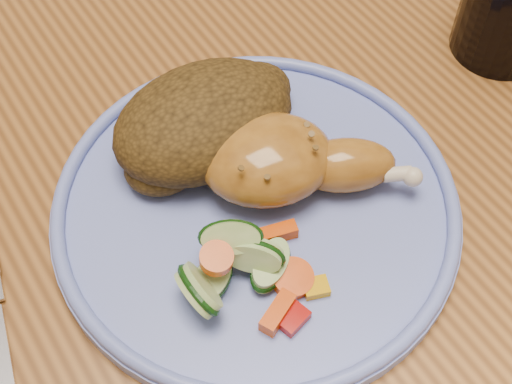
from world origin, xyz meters
The scene contains 6 objects.
dining_table centered at (0.00, 0.00, 0.67)m, with size 0.90×1.40×0.75m.
plate centered at (-0.04, -0.10, 0.76)m, with size 0.29×0.29×0.01m, color #697CD5.
plate_rim centered at (-0.04, -0.10, 0.77)m, with size 0.28×0.28×0.01m, color #697CD5.
chicken_leg centered at (-0.01, -0.10, 0.79)m, with size 0.14×0.12×0.05m.
rice_pilaf centered at (-0.04, -0.03, 0.79)m, with size 0.15×0.10×0.06m.
vegetable_pile centered at (-0.08, -0.15, 0.78)m, with size 0.10×0.09×0.05m.
Camera 1 is at (-0.19, -0.33, 1.17)m, focal length 50.00 mm.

